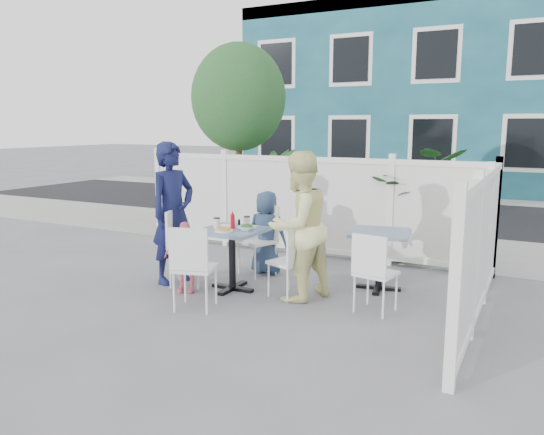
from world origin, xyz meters
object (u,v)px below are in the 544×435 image
at_px(chair_near, 192,262).
at_px(woman, 299,226).
at_px(chair_back, 262,234).
at_px(spare_table, 380,244).
at_px(toddler, 185,257).
at_px(man, 173,213).
at_px(utility_cabinet, 212,192).
at_px(main_table, 232,243).
at_px(boy, 267,233).
at_px(chair_left, 181,241).
at_px(chair_right, 293,257).

bearing_deg(chair_near, woman, 30.23).
bearing_deg(woman, chair_back, -108.47).
height_order(spare_table, chair_near, chair_near).
bearing_deg(woman, chair_near, -21.98).
relative_size(woman, toddler, 1.97).
bearing_deg(spare_table, chair_near, -133.57).
bearing_deg(spare_table, man, -160.17).
relative_size(utility_cabinet, woman, 0.77).
height_order(main_table, boy, boy).
bearing_deg(man, chair_left, -96.28).
xyz_separation_m(main_table, boy, (0.03, 0.88, -0.02)).
height_order(chair_near, toddler, chair_near).
relative_size(chair_near, woman, 0.55).
xyz_separation_m(chair_back, man, (-0.87, -0.88, 0.37)).
bearing_deg(spare_table, main_table, -152.36).
xyz_separation_m(chair_back, boy, (0.05, 0.05, 0.02)).
bearing_deg(chair_back, toddler, 92.39).
bearing_deg(chair_left, utility_cabinet, -171.55).
bearing_deg(boy, chair_left, 47.88).
bearing_deg(chair_right, chair_left, 115.11).
bearing_deg(boy, main_table, 83.12).
bearing_deg(spare_table, chair_right, -135.49).
relative_size(chair_left, woman, 0.56).
xyz_separation_m(chair_left, chair_near, (0.73, -0.77, -0.01)).
relative_size(spare_table, chair_left, 0.82).
bearing_deg(toddler, chair_right, -5.61).
height_order(utility_cabinet, boy, utility_cabinet).
relative_size(chair_near, man, 0.52).
bearing_deg(main_table, chair_left, -171.86).
height_order(main_table, woman, woman).
xyz_separation_m(chair_right, boy, (-0.80, 0.83, 0.07)).
bearing_deg(chair_near, main_table, 74.15).
xyz_separation_m(main_table, woman, (0.90, 0.07, 0.28)).
height_order(man, woman, man).
relative_size(chair_near, boy, 0.83).
xyz_separation_m(utility_cabinet, chair_near, (2.77, -4.60, -0.12)).
relative_size(chair_back, woman, 0.55).
distance_m(chair_left, man, 0.40).
relative_size(utility_cabinet, toddler, 1.52).
xyz_separation_m(utility_cabinet, main_table, (2.77, -3.72, -0.07)).
relative_size(main_table, chair_right, 0.89).
height_order(chair_left, boy, boy).
xyz_separation_m(spare_table, chair_near, (-1.66, -1.75, -0.02)).
distance_m(chair_back, chair_near, 1.71).
xyz_separation_m(utility_cabinet, woman, (3.66, -3.66, 0.21)).
bearing_deg(woman, chair_left, -62.52).
xyz_separation_m(main_table, toddler, (-0.49, -0.34, -0.16)).
bearing_deg(toddler, man, 121.35).
relative_size(man, toddler, 2.07).
bearing_deg(man, main_table, -74.74).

